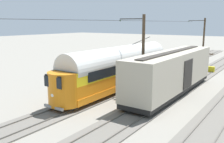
% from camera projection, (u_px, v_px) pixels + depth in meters
% --- Properties ---
extents(ground_plane, '(220.00, 220.00, 0.00)m').
position_uv_depth(ground_plane, '(178.00, 90.00, 24.93)').
color(ground_plane, gray).
extents(track_adjacent_siding, '(2.80, 80.00, 0.18)m').
position_uv_depth(track_adjacent_siding, '(179.00, 89.00, 25.18)').
color(track_adjacent_siding, '#666059').
rests_on(track_adjacent_siding, ground).
extents(track_third_siding, '(2.80, 80.00, 0.18)m').
position_uv_depth(track_third_siding, '(136.00, 82.00, 27.98)').
color(track_third_siding, '#666059').
rests_on(track_third_siding, ground).
extents(vintage_streetcar, '(2.65, 17.98, 4.80)m').
position_uv_depth(vintage_streetcar, '(120.00, 67.00, 24.96)').
color(vintage_streetcar, orange).
rests_on(vintage_streetcar, ground).
extents(boxcar_adjacent, '(2.96, 14.48, 3.85)m').
position_uv_depth(boxcar_adjacent, '(172.00, 71.00, 23.08)').
color(boxcar_adjacent, '#B2A893').
rests_on(boxcar_adjacent, ground).
extents(catenary_pole_foreground, '(2.79, 0.28, 7.33)m').
position_uv_depth(catenary_pole_foreground, '(203.00, 40.00, 39.75)').
color(catenary_pole_foreground, '#423323').
rests_on(catenary_pole_foreground, ground).
extents(catenary_pole_mid_near, '(2.79, 0.28, 7.33)m').
position_uv_depth(catenary_pole_mid_near, '(142.00, 53.00, 23.20)').
color(catenary_pole_mid_near, '#423323').
rests_on(catenary_pole_mid_near, ground).
extents(overhead_wire_run, '(2.58, 65.57, 0.18)m').
position_uv_depth(overhead_wire_run, '(42.00, 19.00, 16.35)').
color(overhead_wire_run, black).
rests_on(overhead_wire_run, ground).
extents(track_end_bumper, '(1.80, 0.60, 0.80)m').
position_uv_depth(track_end_bumper, '(207.00, 69.00, 33.82)').
color(track_end_bumper, '#B2A519').
rests_on(track_end_bumper, ground).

